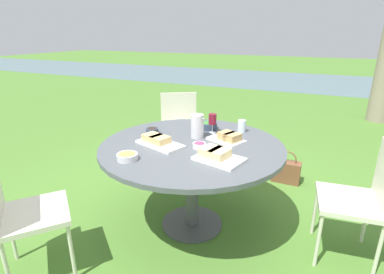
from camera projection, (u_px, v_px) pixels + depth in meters
The scene contains 17 objects.
ground_plane at pixel (192, 224), 2.62m from camera, with size 40.00×40.00×0.00m, color #4C7A2D.
river_strip at pixel (299, 81), 10.20m from camera, with size 40.00×4.42×0.01m.
dining_table at pixel (192, 155), 2.40m from camera, with size 1.45×1.45×0.75m.
chair_near_left at pixel (364, 194), 2.08m from camera, with size 0.47×0.48×0.89m.
chair_near_right at pixel (180, 124), 3.67m from camera, with size 0.59×0.59×0.89m.
chair_far_back at pixel (18, 207), 1.93m from camera, with size 0.61×0.60×0.89m.
water_pitcher at pixel (197, 126), 2.49m from camera, with size 0.12×0.11×0.20m.
wine_glass at pixel (212, 120), 2.59m from camera, with size 0.07×0.07×0.17m.
platter_bread_main at pixel (217, 155), 2.08m from camera, with size 0.37×0.30×0.08m.
platter_charcuterie at pixel (158, 141), 2.35m from camera, with size 0.42×0.30×0.07m.
platter_sandwich_side at pixel (228, 138), 2.41m from camera, with size 0.33×0.28×0.08m.
bowl_fries at pixel (127, 156), 2.07m from camera, with size 0.15×0.15×0.05m.
bowl_salad at pixel (209, 125), 2.74m from camera, with size 0.16×0.16×0.06m.
bowl_olives at pixel (152, 131), 2.61m from camera, with size 0.11×0.11×0.05m.
bowl_dip_red at pixel (199, 145), 2.28m from camera, with size 0.10×0.10×0.04m.
cup_water_near at pixel (242, 126), 2.65m from camera, with size 0.07×0.07×0.11m.
handbag at pixel (286, 171), 3.32m from camera, with size 0.30×0.14×0.37m.
Camera 1 is at (0.92, -2.02, 1.59)m, focal length 28.00 mm.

